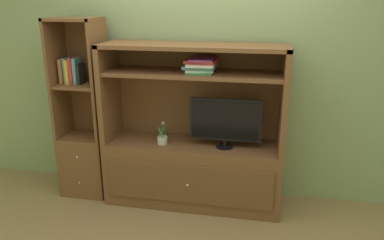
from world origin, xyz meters
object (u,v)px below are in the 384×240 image
object	(u,v)px
bookshelf_tall	(86,139)
potted_plant	(162,139)
media_console	(193,155)
magazine_stack	(201,65)
upright_book_row	(72,71)
tv_monitor	(225,121)

from	to	relation	value
bookshelf_tall	potted_plant	bearing A→B (deg)	-5.40
media_console	magazine_stack	distance (m)	0.90
potted_plant	magazine_stack	world-z (taller)	magazine_stack
media_console	upright_book_row	xyz separation A→B (m)	(-1.20, -0.01, 0.79)
upright_book_row	media_console	bearing A→B (deg)	0.33
bookshelf_tall	upright_book_row	distance (m)	0.70
potted_plant	bookshelf_tall	xyz separation A→B (m)	(-0.84, 0.08, -0.09)
upright_book_row	bookshelf_tall	bearing A→B (deg)	8.19
media_console	potted_plant	xyz separation A→B (m)	(-0.29, -0.08, 0.18)
media_console	magazine_stack	size ratio (longest dim) A/B	4.67
tv_monitor	magazine_stack	size ratio (longest dim) A/B	1.82
potted_plant	bookshelf_tall	distance (m)	0.85
tv_monitor	potted_plant	world-z (taller)	tv_monitor
tv_monitor	bookshelf_tall	xyz separation A→B (m)	(-1.44, 0.06, -0.30)
magazine_stack	bookshelf_tall	bearing A→B (deg)	179.23
bookshelf_tall	upright_book_row	xyz separation A→B (m)	(-0.07, -0.01, 0.70)
potted_plant	bookshelf_tall	size ratio (longest dim) A/B	0.13
potted_plant	magazine_stack	size ratio (longest dim) A/B	0.63
magazine_stack	upright_book_row	distance (m)	1.28
potted_plant	upright_book_row	bearing A→B (deg)	175.65
potted_plant	upright_book_row	size ratio (longest dim) A/B	0.90
bookshelf_tall	magazine_stack	bearing A→B (deg)	-0.77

